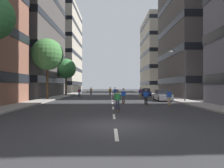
{
  "coord_description": "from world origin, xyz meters",
  "views": [
    {
      "loc": [
        -0.26,
        -10.7,
        2.13
      ],
      "look_at": [
        0.0,
        18.64,
        2.32
      ],
      "focal_mm": 32.09,
      "sensor_mm": 36.0,
      "label": 1
    }
  ],
  "objects_px": {
    "parked_car_near": "(145,92)",
    "skater_0": "(91,90)",
    "skater_3": "(146,96)",
    "skater_4": "(79,92)",
    "skater_8": "(117,99)",
    "streetlamp_right": "(182,69)",
    "street_tree_near": "(47,55)",
    "skater_2": "(140,92)",
    "skater_6": "(115,92)",
    "skater_7": "(110,91)",
    "skater_5": "(169,96)",
    "parked_car_mid": "(162,96)",
    "street_tree_mid": "(66,69)",
    "skater_1": "(123,95)"
  },
  "relations": [
    {
      "from": "parked_car_near",
      "to": "skater_0",
      "type": "bearing_deg",
      "value": 163.3
    },
    {
      "from": "skater_3",
      "to": "skater_4",
      "type": "xyz_separation_m",
      "value": [
        -9.31,
        13.43,
        0.03
      ]
    },
    {
      "from": "skater_0",
      "to": "skater_8",
      "type": "xyz_separation_m",
      "value": [
        4.9,
        -28.02,
        -0.03
      ]
    },
    {
      "from": "streetlamp_right",
      "to": "parked_car_near",
      "type": "bearing_deg",
      "value": 96.73
    },
    {
      "from": "street_tree_near",
      "to": "skater_2",
      "type": "height_order",
      "value": "street_tree_near"
    },
    {
      "from": "skater_4",
      "to": "skater_6",
      "type": "bearing_deg",
      "value": 2.68
    },
    {
      "from": "parked_car_near",
      "to": "street_tree_near",
      "type": "relative_size",
      "value": 0.5
    },
    {
      "from": "street_tree_near",
      "to": "streetlamp_right",
      "type": "bearing_deg",
      "value": -12.67
    },
    {
      "from": "skater_6",
      "to": "skater_8",
      "type": "distance_m",
      "value": 18.71
    },
    {
      "from": "skater_7",
      "to": "skater_5",
      "type": "bearing_deg",
      "value": -74.16
    },
    {
      "from": "streetlamp_right",
      "to": "skater_6",
      "type": "distance_m",
      "value": 13.46
    },
    {
      "from": "skater_7",
      "to": "skater_6",
      "type": "bearing_deg",
      "value": -83.32
    },
    {
      "from": "street_tree_near",
      "to": "skater_5",
      "type": "bearing_deg",
      "value": -28.88
    },
    {
      "from": "parked_car_mid",
      "to": "skater_5",
      "type": "bearing_deg",
      "value": -98.89
    },
    {
      "from": "parked_car_near",
      "to": "skater_7",
      "type": "xyz_separation_m",
      "value": [
        -7.24,
        1.44,
        0.29
      ]
    },
    {
      "from": "streetlamp_right",
      "to": "skater_0",
      "type": "height_order",
      "value": "streetlamp_right"
    },
    {
      "from": "skater_4",
      "to": "parked_car_near",
      "type": "bearing_deg",
      "value": 25.96
    },
    {
      "from": "street_tree_mid",
      "to": "skater_1",
      "type": "height_order",
      "value": "street_tree_mid"
    },
    {
      "from": "parked_car_near",
      "to": "streetlamp_right",
      "type": "bearing_deg",
      "value": -83.27
    },
    {
      "from": "skater_8",
      "to": "street_tree_mid",
      "type": "bearing_deg",
      "value": 111.46
    },
    {
      "from": "parked_car_near",
      "to": "skater_4",
      "type": "height_order",
      "value": "skater_4"
    },
    {
      "from": "skater_6",
      "to": "skater_1",
      "type": "bearing_deg",
      "value": -86.65
    },
    {
      "from": "street_tree_near",
      "to": "skater_8",
      "type": "bearing_deg",
      "value": -52.28
    },
    {
      "from": "skater_2",
      "to": "skater_8",
      "type": "distance_m",
      "value": 17.04
    },
    {
      "from": "street_tree_near",
      "to": "skater_4",
      "type": "height_order",
      "value": "street_tree_near"
    },
    {
      "from": "skater_3",
      "to": "skater_7",
      "type": "bearing_deg",
      "value": 100.53
    },
    {
      "from": "skater_0",
      "to": "skater_2",
      "type": "distance_m",
      "value": 14.85
    },
    {
      "from": "street_tree_near",
      "to": "skater_2",
      "type": "distance_m",
      "value": 15.76
    },
    {
      "from": "skater_3",
      "to": "street_tree_mid",
      "type": "bearing_deg",
      "value": 123.24
    },
    {
      "from": "parked_car_near",
      "to": "skater_2",
      "type": "height_order",
      "value": "skater_2"
    },
    {
      "from": "street_tree_mid",
      "to": "skater_7",
      "type": "distance_m",
      "value": 10.32
    },
    {
      "from": "parked_car_near",
      "to": "skater_2",
      "type": "xyz_separation_m",
      "value": [
        -2.2,
        -8.12,
        0.32
      ]
    },
    {
      "from": "skater_2",
      "to": "skater_3",
      "type": "xyz_separation_m",
      "value": [
        -1.14,
        -11.46,
        -0.03
      ]
    },
    {
      "from": "streetlamp_right",
      "to": "skater_8",
      "type": "relative_size",
      "value": 3.65
    },
    {
      "from": "skater_2",
      "to": "skater_4",
      "type": "distance_m",
      "value": 10.63
    },
    {
      "from": "parked_car_mid",
      "to": "skater_0",
      "type": "height_order",
      "value": "skater_0"
    },
    {
      "from": "skater_2",
      "to": "skater_3",
      "type": "relative_size",
      "value": 1.0
    },
    {
      "from": "street_tree_mid",
      "to": "skater_7",
      "type": "height_order",
      "value": "street_tree_mid"
    },
    {
      "from": "skater_7",
      "to": "skater_8",
      "type": "distance_m",
      "value": 26.02
    },
    {
      "from": "parked_car_mid",
      "to": "skater_7",
      "type": "relative_size",
      "value": 2.47
    },
    {
      "from": "street_tree_near",
      "to": "skater_5",
      "type": "xyz_separation_m",
      "value": [
        15.37,
        -8.48,
        -5.66
      ]
    },
    {
      "from": "street_tree_near",
      "to": "street_tree_mid",
      "type": "bearing_deg",
      "value": 90.0
    },
    {
      "from": "skater_0",
      "to": "skater_8",
      "type": "height_order",
      "value": "same"
    },
    {
      "from": "skater_1",
      "to": "skater_2",
      "type": "xyz_separation_m",
      "value": [
        3.48,
        9.87,
        0.03
      ]
    },
    {
      "from": "parked_car_mid",
      "to": "street_tree_near",
      "type": "bearing_deg",
      "value": 173.88
    },
    {
      "from": "skater_2",
      "to": "skater_8",
      "type": "height_order",
      "value": "same"
    },
    {
      "from": "skater_5",
      "to": "skater_7",
      "type": "xyz_separation_m",
      "value": [
        -6.19,
        21.8,
        0.0
      ]
    },
    {
      "from": "skater_6",
      "to": "skater_2",
      "type": "bearing_deg",
      "value": -28.32
    },
    {
      "from": "skater_2",
      "to": "skater_1",
      "type": "bearing_deg",
      "value": -109.4
    },
    {
      "from": "parked_car_near",
      "to": "street_tree_mid",
      "type": "relative_size",
      "value": 0.58
    }
  ]
}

